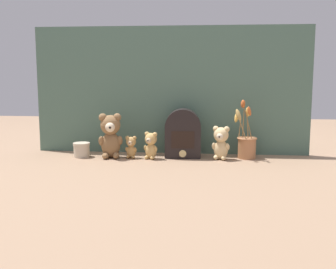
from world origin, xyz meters
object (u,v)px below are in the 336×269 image
object	(u,v)px
teddy_bear_tiny	(131,147)
flower_vase	(246,144)
teddy_bear_small	(151,145)
vintage_radio	(183,134)
teddy_bear_medium	(221,142)
teddy_bear_large	(110,135)
decorative_tin_tall	(82,150)

from	to	relation	value
teddy_bear_tiny	flower_vase	world-z (taller)	flower_vase
flower_vase	teddy_bear_small	bearing A→B (deg)	-172.52
vintage_radio	teddy_bear_small	bearing A→B (deg)	-159.66
teddy_bear_tiny	flower_vase	distance (m)	0.62
flower_vase	teddy_bear_medium	bearing A→B (deg)	-162.76
vintage_radio	teddy_bear_large	bearing A→B (deg)	-171.47
teddy_bear_medium	teddy_bear_tiny	world-z (taller)	teddy_bear_medium
teddy_bear_small	flower_vase	xyz separation A→B (m)	(0.51, 0.07, 0.00)
teddy_bear_tiny	vintage_radio	size ratio (longest dim) A/B	0.46
teddy_bear_medium	decorative_tin_tall	xyz separation A→B (m)	(-0.75, -0.01, -0.05)
teddy_bear_large	flower_vase	xyz separation A→B (m)	(0.73, 0.06, -0.05)
vintage_radio	decorative_tin_tall	world-z (taller)	vintage_radio
teddy_bear_medium	flower_vase	size ratio (longest dim) A/B	0.57
teddy_bear_tiny	teddy_bear_small	bearing A→B (deg)	-5.45
teddy_bear_tiny	teddy_bear_large	bearing A→B (deg)	-176.73
teddy_bear_medium	flower_vase	world-z (taller)	flower_vase
teddy_bear_large	teddy_bear_medium	xyz separation A→B (m)	(0.59, 0.02, -0.03)
teddy_bear_medium	teddy_bear_tiny	bearing A→B (deg)	-178.36
teddy_bear_medium	teddy_bear_tiny	xyz separation A→B (m)	(-0.48, -0.01, -0.03)
teddy_bear_large	teddy_bear_tiny	bearing A→B (deg)	3.27
vintage_radio	teddy_bear_tiny	bearing A→B (deg)	-169.41
teddy_bear_tiny	decorative_tin_tall	distance (m)	0.27
teddy_bear_large	teddy_bear_medium	size ratio (longest dim) A/B	1.36
teddy_bear_tiny	flower_vase	xyz separation A→B (m)	(0.62, 0.06, 0.02)
teddy_bear_large	teddy_bear_small	distance (m)	0.22
flower_vase	decorative_tin_tall	size ratio (longest dim) A/B	3.44
flower_vase	vintage_radio	size ratio (longest dim) A/B	1.19
teddy_bear_small	flower_vase	world-z (taller)	flower_vase
teddy_bear_small	decorative_tin_tall	world-z (taller)	teddy_bear_small
teddy_bear_medium	teddy_bear_small	distance (m)	0.37
teddy_bear_small	flower_vase	bearing A→B (deg)	7.48
decorative_tin_tall	teddy_bear_small	bearing A→B (deg)	-1.60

